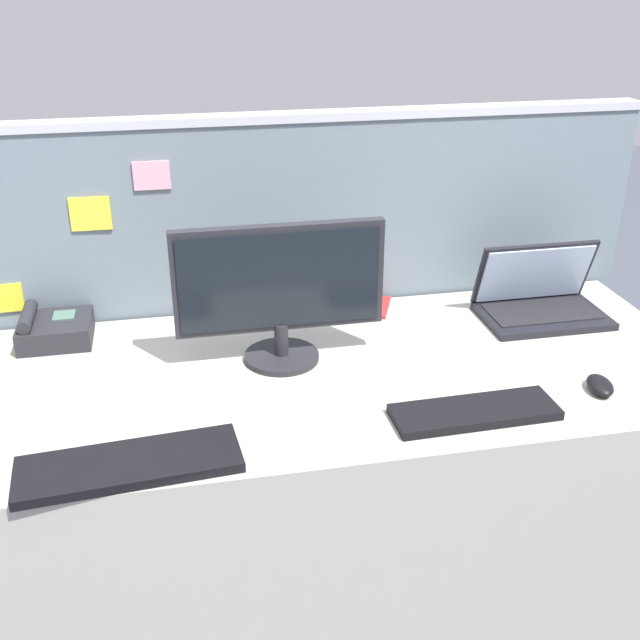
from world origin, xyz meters
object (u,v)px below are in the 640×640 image
at_px(desktop_monitor, 280,287).
at_px(laptop, 539,298).
at_px(desk_phone, 54,329).
at_px(keyboard_spare, 475,412).
at_px(computer_mouse_right_hand, 600,385).
at_px(keyboard_main, 129,465).
at_px(cell_phone_red_case, 376,307).

distance_m(desktop_monitor, laptop, 0.81).
distance_m(desk_phone, keyboard_spare, 1.16).
bearing_deg(desk_phone, laptop, -4.39).
relative_size(laptop, computer_mouse_right_hand, 3.56).
xyz_separation_m(desk_phone, keyboard_main, (0.21, -0.64, -0.03)).
distance_m(laptop, desk_phone, 1.39).
xyz_separation_m(keyboard_spare, cell_phone_red_case, (-0.06, 0.63, -0.01)).
xyz_separation_m(desk_phone, keyboard_spare, (0.99, -0.59, -0.03)).
distance_m(laptop, keyboard_main, 1.29).
relative_size(keyboard_spare, cell_phone_red_case, 2.56).
height_order(desktop_monitor, keyboard_spare, desktop_monitor).
distance_m(keyboard_spare, computer_mouse_right_hand, 0.35).
bearing_deg(laptop, keyboard_spare, -128.87).
distance_m(keyboard_spare, cell_phone_red_case, 0.63).
relative_size(keyboard_spare, computer_mouse_right_hand, 3.87).
relative_size(keyboard_main, computer_mouse_right_hand, 4.59).
bearing_deg(keyboard_main, keyboard_spare, -0.96).
bearing_deg(laptop, computer_mouse_right_hand, -96.53).
relative_size(keyboard_main, cell_phone_red_case, 3.04).
bearing_deg(keyboard_main, desk_phone, 103.91).
relative_size(laptop, cell_phone_red_case, 2.36).
bearing_deg(laptop, desk_phone, 175.61).
bearing_deg(laptop, cell_phone_red_case, 162.92).
relative_size(laptop, keyboard_spare, 0.92).
bearing_deg(keyboard_spare, computer_mouse_right_hand, 6.39).
relative_size(laptop, keyboard_main, 0.78).
relative_size(desktop_monitor, laptop, 1.51).
distance_m(computer_mouse_right_hand, cell_phone_red_case, 0.71).
relative_size(desktop_monitor, keyboard_main, 1.17).
xyz_separation_m(desk_phone, cell_phone_red_case, (0.93, 0.03, -0.03)).
distance_m(keyboard_main, computer_mouse_right_hand, 1.12).
bearing_deg(desk_phone, desktop_monitor, -20.44).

